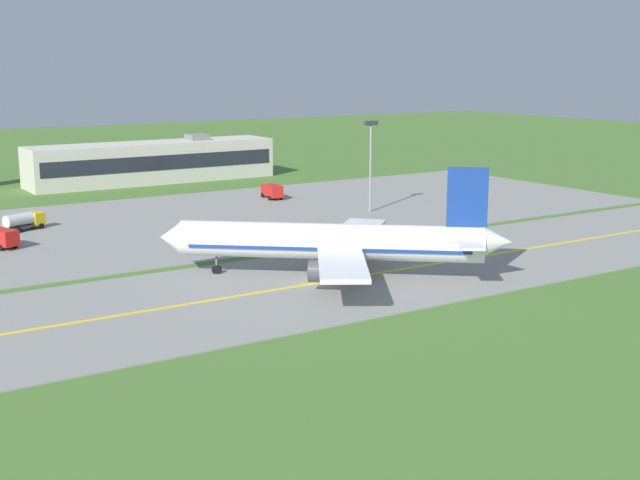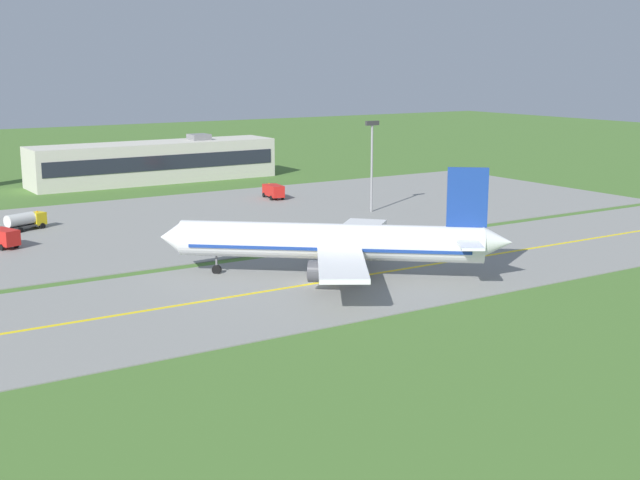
# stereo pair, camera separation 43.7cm
# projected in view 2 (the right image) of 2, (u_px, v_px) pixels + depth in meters

# --- Properties ---
(ground_plane) EXTENTS (500.00, 500.00, 0.00)m
(ground_plane) POSITION_uv_depth(u_px,v_px,m) (318.00, 284.00, 93.79)
(ground_plane) COLOR #47702D
(taxiway_strip) EXTENTS (240.00, 28.00, 0.10)m
(taxiway_strip) POSITION_uv_depth(u_px,v_px,m) (318.00, 283.00, 93.78)
(taxiway_strip) COLOR gray
(taxiway_strip) RESTS_ON ground
(apron_pad) EXTENTS (140.00, 52.00, 0.10)m
(apron_pad) POSITION_uv_depth(u_px,v_px,m) (227.00, 217.00, 133.68)
(apron_pad) COLOR gray
(apron_pad) RESTS_ON ground
(taxiway_centreline) EXTENTS (220.00, 0.60, 0.01)m
(taxiway_centreline) POSITION_uv_depth(u_px,v_px,m) (318.00, 283.00, 93.77)
(taxiway_centreline) COLOR yellow
(taxiway_centreline) RESTS_ON taxiway_strip
(airplane_lead) EXTENTS (32.90, 29.53, 12.70)m
(airplane_lead) POSITION_uv_depth(u_px,v_px,m) (334.00, 242.00, 95.46)
(airplane_lead) COLOR white
(airplane_lead) RESTS_ON ground
(service_truck_baggage) EXTENTS (6.33, 4.16, 2.65)m
(service_truck_baggage) POSITION_uv_depth(u_px,v_px,m) (25.00, 220.00, 123.10)
(service_truck_baggage) COLOR yellow
(service_truck_baggage) RESTS_ON ground
(service_truck_fuel) EXTENTS (3.93, 6.34, 2.60)m
(service_truck_fuel) POSITION_uv_depth(u_px,v_px,m) (1.00, 237.00, 111.50)
(service_truck_fuel) COLOR red
(service_truck_fuel) RESTS_ON ground
(service_truck_catering) EXTENTS (3.06, 6.24, 2.60)m
(service_truck_catering) POSITION_uv_depth(u_px,v_px,m) (273.00, 191.00, 151.75)
(service_truck_catering) COLOR red
(service_truck_catering) RESTS_ON ground
(terminal_building) EXTENTS (50.00, 10.73, 9.22)m
(terminal_building) POSITION_uv_depth(u_px,v_px,m) (155.00, 162.00, 173.48)
(terminal_building) COLOR beige
(terminal_building) RESTS_ON ground
(apron_light_mast) EXTENTS (2.40, 0.50, 14.70)m
(apron_light_mast) POSITION_uv_depth(u_px,v_px,m) (372.00, 155.00, 136.74)
(apron_light_mast) COLOR gray
(apron_light_mast) RESTS_ON ground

